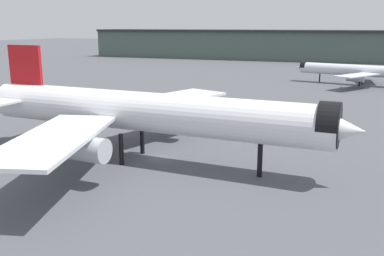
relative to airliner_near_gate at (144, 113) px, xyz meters
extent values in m
plane|color=#4C4F54|center=(1.18, 1.96, -7.32)|extent=(900.00, 900.00, 0.00)
cylinder|color=white|center=(0.39, 0.02, 0.13)|extent=(53.33, 8.93, 5.73)
cone|color=white|center=(26.88, 1.63, 0.13)|extent=(6.63, 5.98, 5.61)
cone|color=white|center=(-26.11, -1.58, 0.13)|extent=(7.76, 5.88, 5.44)
cylinder|color=black|center=(25.73, 1.56, 0.56)|extent=(2.92, 5.93, 5.78)
cube|color=white|center=(-4.60, 14.55, -0.59)|extent=(14.21, 25.25, 0.46)
cylinder|color=#B7BAC1|center=(-3.16, 11.77, -2.48)|extent=(7.61, 3.59, 3.15)
cube|color=white|center=(-2.81, -15.00, -0.59)|extent=(16.65, 25.34, 0.46)
cylinder|color=#B7BAC1|center=(-1.71, -12.07, -2.48)|extent=(7.61, 3.59, 3.15)
cube|color=red|center=(-21.87, -1.33, 4.71)|extent=(6.39, 0.96, 9.16)
cube|color=white|center=(-23.30, 4.81, 0.70)|extent=(5.35, 9.83, 0.34)
cylinder|color=black|center=(17.34, 1.05, -5.02)|extent=(0.69, 0.69, 4.58)
cylinder|color=black|center=(-2.45, 2.86, -5.02)|extent=(0.69, 0.69, 4.58)
cylinder|color=black|center=(-2.08, -3.14, -5.02)|extent=(0.69, 0.69, 4.58)
cylinder|color=silver|center=(17.68, 102.05, -2.41)|extent=(37.79, 8.39, 3.77)
cone|color=silver|center=(-0.99, 104.37, -2.41)|extent=(4.58, 4.18, 3.70)
cylinder|color=black|center=(-0.24, 104.28, -2.13)|extent=(2.16, 3.99, 3.81)
cube|color=silver|center=(19.27, 91.42, -2.88)|extent=(12.63, 17.88, 0.30)
cylinder|color=#B7BAC1|center=(18.62, 93.55, -4.13)|extent=(5.48, 2.71, 2.08)
cube|color=silver|center=(21.82, 111.97, -2.88)|extent=(9.11, 17.76, 0.30)
cylinder|color=#B7BAC1|center=(20.67, 110.06, -4.13)|extent=(5.48, 2.71, 2.08)
cylinder|color=black|center=(5.73, 103.54, -5.81)|extent=(0.45, 0.45, 3.02)
cylinder|color=black|center=(19.30, 99.85, -5.81)|extent=(0.45, 0.45, 3.02)
cylinder|color=black|center=(19.79, 103.79, -5.81)|extent=(0.45, 0.45, 3.02)
cube|color=#475651|center=(-18.51, 196.30, 0.56)|extent=(258.31, 54.85, 15.74)
cube|color=#232628|center=(-18.51, 196.30, 9.03)|extent=(258.60, 57.32, 1.20)
cube|color=black|center=(-26.18, 24.62, -6.69)|extent=(3.45, 5.87, 0.35)
cube|color=silver|center=(-26.55, 23.01, -5.72)|extent=(2.73, 2.65, 1.60)
cube|color=#1E2D38|center=(-26.76, 22.04, -5.40)|extent=(1.90, 0.50, 0.80)
cube|color=silver|center=(-25.97, 25.58, -5.42)|extent=(2.97, 3.73, 2.20)
cylinder|color=black|center=(-25.49, 22.48, -6.87)|extent=(0.47, 0.94, 0.90)
cylinder|color=black|center=(-27.73, 22.99, -6.87)|extent=(0.47, 0.94, 0.90)
cylinder|color=black|center=(-24.64, 26.24, -6.87)|extent=(0.47, 0.94, 0.90)
cylinder|color=black|center=(-26.88, 26.75, -6.87)|extent=(0.47, 0.94, 0.90)
camera|label=1|loc=(33.86, -51.45, 12.44)|focal=40.15mm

